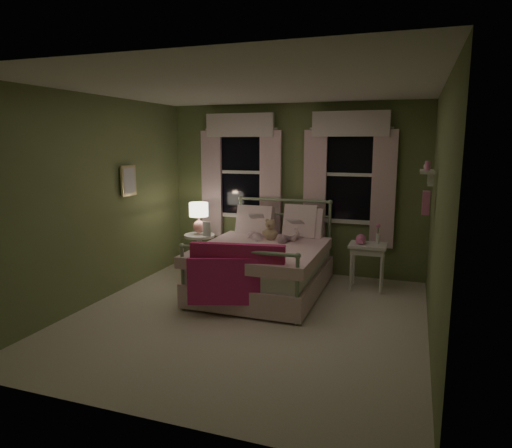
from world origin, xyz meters
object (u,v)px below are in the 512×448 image
at_px(teddy_bear, 270,231).
at_px(nightstand_right, 368,251).
at_px(table_lamp, 199,214).
at_px(child_left, 255,217).
at_px(child_right, 293,221).
at_px(nightstand_left, 200,249).
at_px(bed, 265,265).

distance_m(teddy_bear, nightstand_right, 1.37).
relative_size(teddy_bear, table_lamp, 0.68).
xyz_separation_m(table_lamp, nightstand_right, (2.47, 0.18, -0.40)).
bearing_deg(teddy_bear, child_left, 150.50).
relative_size(child_left, teddy_bear, 2.42).
distance_m(child_right, nightstand_left, 1.52).
bearing_deg(table_lamp, nightstand_right, 4.07).
relative_size(child_left, nightstand_left, 1.16).
height_order(nightstand_left, nightstand_right, same).
bearing_deg(nightstand_right, bed, -157.24).
bearing_deg(bed, child_right, 57.61).
bearing_deg(bed, teddy_bear, 91.15).
bearing_deg(nightstand_right, child_right, -173.56).
bearing_deg(nightstand_left, table_lamp, 0.00).
xyz_separation_m(child_right, nightstand_right, (1.04, 0.12, -0.38)).
bearing_deg(bed, child_left, 123.42).
distance_m(child_right, table_lamp, 1.44).
distance_m(bed, child_right, 0.75).
height_order(teddy_bear, nightstand_left, teddy_bear).
bearing_deg(teddy_bear, child_right, 29.50).
bearing_deg(child_right, table_lamp, 18.50).
bearing_deg(teddy_bear, bed, -88.85).
bearing_deg(nightstand_left, bed, -17.85).
distance_m(bed, table_lamp, 1.35).
bearing_deg(nightstand_right, child_left, -175.81).
distance_m(child_right, nightstand_right, 1.11).
xyz_separation_m(teddy_bear, nightstand_left, (-1.16, 0.10, -0.37)).
relative_size(teddy_bear, nightstand_left, 0.48).
relative_size(bed, child_left, 2.69).
distance_m(child_left, teddy_bear, 0.36).
relative_size(child_right, teddy_bear, 2.29).
distance_m(bed, teddy_bear, 0.50).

